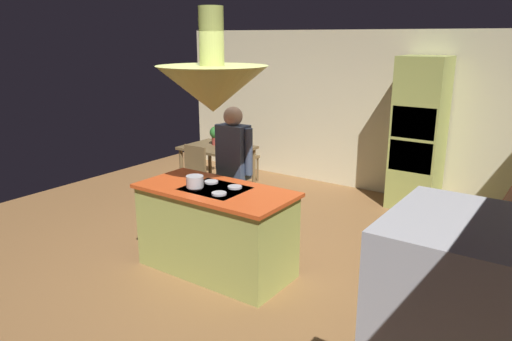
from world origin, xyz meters
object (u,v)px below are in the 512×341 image
(person_at_island, at_px, (234,167))
(cooking_pot_on_cooktop, at_px, (195,181))
(dining_table, at_px, (217,153))
(kitchen_island, at_px, (216,230))
(oven_tower, at_px, (419,134))
(cup_on_table, at_px, (220,148))
(chair_by_back_wall, at_px, (241,154))
(chair_facing_island, at_px, (191,171))
(potted_plant_on_table, at_px, (216,134))

(person_at_island, distance_m, cooking_pot_on_cooktop, 0.82)
(dining_table, relative_size, person_at_island, 0.62)
(kitchen_island, relative_size, cooking_pot_on_cooktop, 9.34)
(oven_tower, relative_size, cup_on_table, 24.35)
(chair_by_back_wall, bearing_deg, chair_facing_island, 90.00)
(cup_on_table, height_order, cooking_pot_on_cooktop, cooking_pot_on_cooktop)
(cup_on_table, bearing_deg, chair_facing_island, -117.97)
(kitchen_island, distance_m, cup_on_table, 2.42)
(person_at_island, distance_m, cup_on_table, 1.71)
(potted_plant_on_table, bearing_deg, dining_table, -43.35)
(cup_on_table, bearing_deg, oven_tower, 27.65)
(dining_table, relative_size, chair_by_back_wall, 1.20)
(dining_table, xyz_separation_m, potted_plant_on_table, (-0.10, 0.10, 0.28))
(oven_tower, xyz_separation_m, cooking_pot_on_cooktop, (-1.26, -3.37, -0.09))
(potted_plant_on_table, distance_m, cooking_pot_on_cooktop, 2.85)
(kitchen_island, bearing_deg, cooking_pot_on_cooktop, -140.91)
(potted_plant_on_table, height_order, cooking_pot_on_cooktop, cooking_pot_on_cooktop)
(person_at_island, bearing_deg, cup_on_table, 134.55)
(cup_on_table, bearing_deg, cooking_pot_on_cooktop, -57.03)
(chair_by_back_wall, relative_size, cooking_pot_on_cooktop, 4.83)
(dining_table, distance_m, person_at_island, 2.04)
(dining_table, relative_size, potted_plant_on_table, 3.49)
(dining_table, distance_m, cup_on_table, 0.34)
(oven_tower, height_order, cup_on_table, oven_tower)
(cooking_pot_on_cooktop, bearing_deg, dining_table, 124.63)
(oven_tower, height_order, chair_facing_island, oven_tower)
(person_at_island, height_order, cooking_pot_on_cooktop, person_at_island)
(chair_facing_island, height_order, cooking_pot_on_cooktop, cooking_pot_on_cooktop)
(chair_facing_island, height_order, potted_plant_on_table, potted_plant_on_table)
(person_at_island, xyz_separation_m, cooking_pot_on_cooktop, (0.12, -0.81, 0.04))
(dining_table, distance_m, chair_facing_island, 0.65)
(oven_tower, height_order, cooking_pot_on_cooktop, oven_tower)
(dining_table, height_order, cup_on_table, cup_on_table)
(chair_facing_island, bearing_deg, chair_by_back_wall, 90.00)
(dining_table, height_order, chair_by_back_wall, chair_by_back_wall)
(person_at_island, xyz_separation_m, chair_by_back_wall, (-1.42, 2.05, -0.46))
(cooking_pot_on_cooktop, bearing_deg, chair_facing_island, 133.92)
(oven_tower, xyz_separation_m, dining_table, (-2.80, -1.14, -0.44))
(kitchen_island, xyz_separation_m, chair_by_back_wall, (-1.70, 2.73, 0.03))
(oven_tower, height_order, person_at_island, oven_tower)
(oven_tower, bearing_deg, potted_plant_on_table, -160.21)
(person_at_island, distance_m, potted_plant_on_table, 2.16)
(person_at_island, bearing_deg, potted_plant_on_table, 135.15)
(chair_by_back_wall, relative_size, cup_on_table, 9.67)
(person_at_island, bearing_deg, cooking_pot_on_cooktop, -81.82)
(dining_table, bearing_deg, chair_by_back_wall, 90.00)
(kitchen_island, bearing_deg, cup_on_table, 127.87)
(chair_facing_island, distance_m, chair_by_back_wall, 1.26)
(kitchen_island, xyz_separation_m, chair_facing_island, (-1.70, 1.47, 0.03))
(kitchen_island, relative_size, oven_tower, 0.77)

